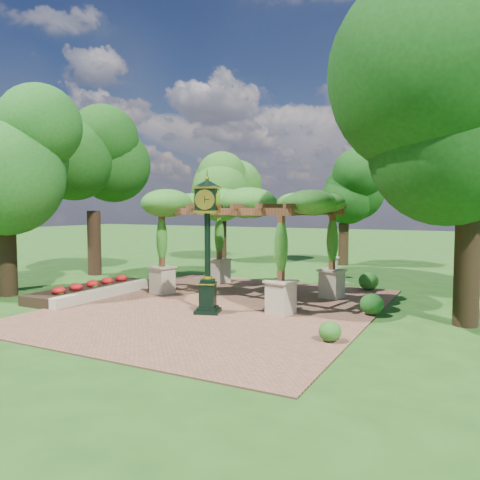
% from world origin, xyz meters
% --- Properties ---
extents(ground, '(120.00, 120.00, 0.00)m').
position_xyz_m(ground, '(0.00, 0.00, 0.00)').
color(ground, '#1E4714').
rests_on(ground, ground).
extents(brick_plaza, '(10.00, 12.00, 0.04)m').
position_xyz_m(brick_plaza, '(0.00, 1.00, 0.02)').
color(brick_plaza, brown).
rests_on(brick_plaza, ground).
extents(border_wall, '(0.35, 5.00, 0.40)m').
position_xyz_m(border_wall, '(-4.60, 0.50, 0.20)').
color(border_wall, '#C6B793').
rests_on(border_wall, ground).
extents(flower_bed, '(1.50, 5.00, 0.36)m').
position_xyz_m(flower_bed, '(-5.50, 0.50, 0.18)').
color(flower_bed, red).
rests_on(flower_bed, ground).
extents(pedestal_clock, '(1.07, 1.07, 4.31)m').
position_xyz_m(pedestal_clock, '(0.15, -0.01, 2.58)').
color(pedestal_clock, black).
rests_on(pedestal_clock, brick_plaza).
extents(pergola, '(7.14, 5.27, 4.06)m').
position_xyz_m(pergola, '(-0.12, 3.14, 3.33)').
color(pergola, tan).
rests_on(pergola, brick_plaza).
extents(sundial, '(0.73, 0.73, 1.01)m').
position_xyz_m(sundial, '(1.55, 9.39, 0.44)').
color(sundial, gray).
rests_on(sundial, ground).
extents(shrub_front, '(0.63, 0.63, 0.51)m').
position_xyz_m(shrub_front, '(4.52, -1.34, 0.30)').
color(shrub_front, '#255A19').
rests_on(shrub_front, brick_plaza).
extents(shrub_mid, '(0.94, 0.94, 0.66)m').
position_xyz_m(shrub_mid, '(4.84, 2.11, 0.37)').
color(shrub_mid, '#1B5317').
rests_on(shrub_mid, brick_plaza).
extents(shrub_back, '(1.04, 1.04, 0.71)m').
position_xyz_m(shrub_back, '(3.80, 6.52, 0.40)').
color(shrub_back, '#24601C').
rests_on(shrub_back, brick_plaza).
extents(tree_west_near, '(4.00, 4.00, 8.30)m').
position_xyz_m(tree_west_near, '(-9.44, 4.83, 5.69)').
color(tree_west_near, '#331E14').
rests_on(tree_west_near, ground).
extents(tree_west_far, '(3.40, 3.40, 7.51)m').
position_xyz_m(tree_west_far, '(-7.03, 13.50, 5.13)').
color(tree_west_far, black).
rests_on(tree_west_far, ground).
extents(tree_north, '(3.34, 3.34, 6.32)m').
position_xyz_m(tree_north, '(0.64, 14.47, 4.32)').
color(tree_north, '#322214').
rests_on(tree_north, ground).
extents(tree_east_near, '(5.07, 5.07, 8.45)m').
position_xyz_m(tree_east_near, '(7.47, 2.13, 5.81)').
color(tree_east_near, black).
rests_on(tree_east_near, ground).
extents(tree_southwest, '(3.95, 3.95, 7.68)m').
position_xyz_m(tree_southwest, '(-8.31, -0.86, 5.25)').
color(tree_southwest, black).
rests_on(tree_southwest, ground).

